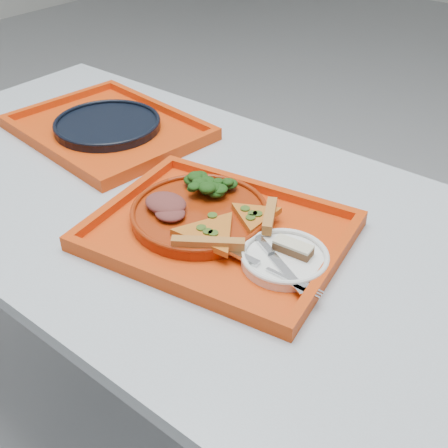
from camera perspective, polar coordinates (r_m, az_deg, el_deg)
The scene contains 14 objects.
ground at distance 1.68m, azimuth -3.11°, elevation -19.61°, with size 10.00×10.00×0.00m, color gray.
table at distance 1.19m, azimuth -4.13°, elevation -0.58°, with size 1.60×0.80×0.75m.
tray_main at distance 1.04m, azimuth -0.54°, elevation -1.07°, with size 0.45×0.35×0.01m, color #CB3A0A.
tray_far at distance 1.44m, azimuth -11.68°, elevation 9.25°, with size 0.45×0.35×0.01m, color #CB3A0A.
dinner_plate at distance 1.07m, azimuth -2.50°, elevation 0.93°, with size 0.26×0.26×0.02m, color maroon.
side_plate at distance 0.96m, azimuth 6.17°, elevation -3.64°, with size 0.15×0.15×0.01m, color white.
navy_plate at distance 1.43m, azimuth -11.75°, elevation 9.75°, with size 0.26×0.26×0.02m, color black.
pizza_slice_a at distance 0.99m, azimuth -1.44°, elevation -0.78°, with size 0.14×0.12×0.02m, color gold, non-canonical shape.
pizza_slice_b at distance 1.03m, azimuth 3.13°, elevation 1.01°, with size 0.11×0.10×0.02m, color gold, non-canonical shape.
salad_heap at distance 1.11m, azimuth -1.78°, elevation 4.19°, with size 0.09×0.08×0.04m, color black.
meat_portion at distance 1.06m, azimuth -5.94°, elevation 2.11°, with size 0.09×0.07×0.03m, color brown.
dessert_bar at distance 0.97m, azimuth 7.03°, elevation -2.40°, with size 0.07×0.03×0.02m.
knife at distance 0.95m, azimuth 5.28°, elevation -3.52°, with size 0.18×0.02×0.01m, color silver.
fork at distance 0.93m, azimuth 4.28°, elevation -4.46°, with size 0.18×0.02×0.01m, color silver.
Camera 1 is at (0.67, -0.70, 1.37)m, focal length 45.00 mm.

